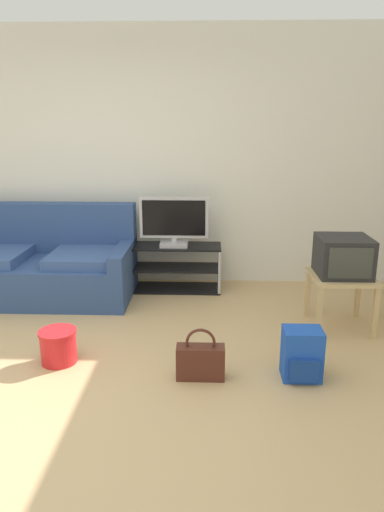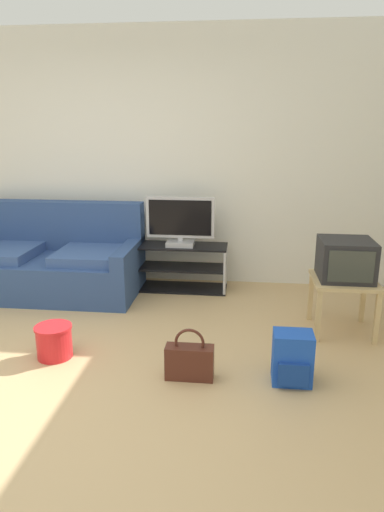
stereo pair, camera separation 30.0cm
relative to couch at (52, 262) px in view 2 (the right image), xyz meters
name	(u,v)px [view 2 (the right image)]	position (x,y,z in m)	size (l,w,h in m)	color
ground_plane	(42,391)	(0.69, -1.87, -0.33)	(9.00, 9.80, 0.02)	tan
wall_back	(126,159)	(0.69, 0.58, 1.03)	(9.00, 0.10, 2.70)	silver
couch	(52,262)	(0.00, 0.00, 0.00)	(1.84, 0.93, 0.91)	navy
tv_stand	(181,267)	(1.34, 0.22, -0.08)	(0.98, 0.38, 0.49)	black
flat_tv	(180,222)	(1.34, 0.19, 0.42)	(0.71, 0.22, 0.51)	#B2B2B7
side_table	(343,288)	(2.84, -0.70, 0.08)	(0.52, 0.52, 0.47)	tan
crt_tv	(346,259)	(2.84, -0.68, 0.32)	(0.43, 0.43, 0.33)	#232326
backpack	(292,358)	(2.35, -1.58, -0.14)	(0.27, 0.27, 0.36)	blue
handbag	(190,361)	(1.65, -1.61, -0.19)	(0.33, 0.13, 0.37)	#4C2319
cleaning_bucket	(54,340)	(0.60, -1.42, -0.18)	(0.28, 0.28, 0.25)	red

